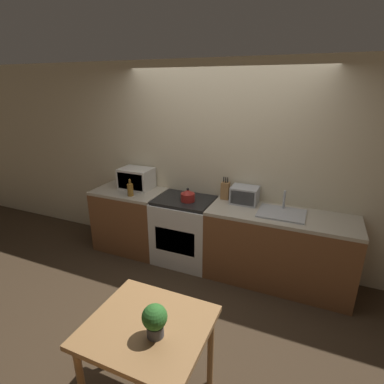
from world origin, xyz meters
name	(u,v)px	position (x,y,z in m)	size (l,w,h in m)	color
ground_plane	(191,293)	(0.00, 0.00, 0.00)	(16.00, 16.00, 0.00)	#3D2D1E
wall_back	(220,166)	(0.00, 0.98, 1.30)	(10.00, 0.06, 2.60)	beige
counter_left_run	(131,219)	(-1.23, 0.64, 0.45)	(0.96, 0.62, 0.90)	brown
counter_right_run	(278,249)	(0.86, 0.64, 0.45)	(1.69, 0.62, 0.90)	brown
stove_range	(185,230)	(-0.37, 0.64, 0.45)	(0.76, 0.62, 0.90)	silver
kettle	(188,196)	(-0.29, 0.59, 0.97)	(0.18, 0.18, 0.18)	maroon
microwave	(136,178)	(-1.17, 0.76, 1.04)	(0.45, 0.33, 0.29)	silver
bottle	(130,189)	(-1.07, 0.47, 0.99)	(0.08, 0.08, 0.23)	olive
knife_block	(225,190)	(0.12, 0.86, 1.01)	(0.10, 0.09, 0.29)	#9E7042
toaster_oven	(245,195)	(0.38, 0.81, 1.01)	(0.33, 0.25, 0.21)	#ADAFB5
sink_basin	(282,213)	(0.86, 0.65, 0.91)	(0.52, 0.40, 0.24)	#ADAFB5
dining_table	(148,336)	(0.24, -1.28, 0.65)	(0.82, 0.75, 0.76)	#9E7042
potted_plant	(155,319)	(0.34, -1.34, 0.89)	(0.17, 0.17, 0.23)	#424247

